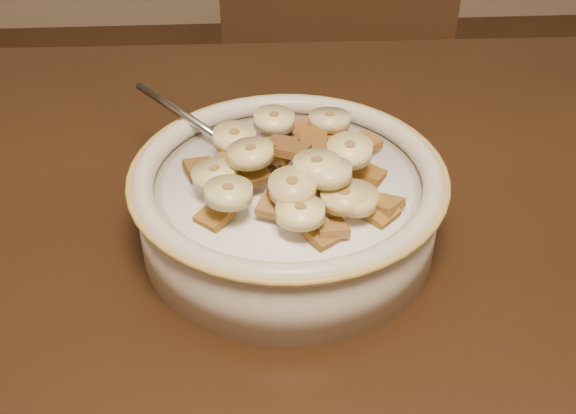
{
  "coord_description": "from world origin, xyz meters",
  "views": [
    {
      "loc": [
        -0.07,
        -0.3,
        1.1
      ],
      "look_at": [
        -0.05,
        0.11,
        0.78
      ],
      "focal_mm": 45.0,
      "sensor_mm": 36.0,
      "label": 1
    }
  ],
  "objects": [
    {
      "name": "cereal_square_23",
      "position": [
        -0.03,
        0.05,
        0.81
      ],
      "size": [
        0.03,
        0.03,
        0.01
      ],
      "primitive_type": "cube",
      "rotation": [
        0.21,
        0.07,
        0.64
      ],
      "color": "brown",
      "rests_on": "milk"
    },
    {
      "name": "cereal_square_17",
      "position": [
        -0.03,
        0.05,
        0.81
      ],
      "size": [
        0.02,
        0.02,
        0.01
      ],
      "primitive_type": "cube",
      "rotation": [
        -0.21,
        0.08,
        0.17
      ],
      "color": "#9B6833",
      "rests_on": "milk"
    },
    {
      "name": "cereal_square_4",
      "position": [
        -0.05,
        0.07,
        0.82
      ],
      "size": [
        0.03,
        0.03,
        0.01
      ],
      "primitive_type": "cube",
      "rotation": [
        0.16,
        0.07,
        0.49
      ],
      "color": "brown",
      "rests_on": "milk"
    },
    {
      "name": "cereal_square_13",
      "position": [
        -0.06,
        0.12,
        0.82
      ],
      "size": [
        0.03,
        0.03,
        0.01
      ],
      "primitive_type": "cube",
      "rotation": [
        -0.07,
        -0.14,
        0.97
      ],
      "color": "olive",
      "rests_on": "milk"
    },
    {
      "name": "banana_slice_0",
      "position": [
        -0.02,
        0.07,
        0.82
      ],
      "size": [
        0.04,
        0.04,
        0.01
      ],
      "primitive_type": "cylinder",
      "rotation": [
        -0.03,
        0.0,
        0.85
      ],
      "color": "#CCBC76",
      "rests_on": "milk"
    },
    {
      "name": "cereal_square_10",
      "position": [
        -0.01,
        0.15,
        0.81
      ],
      "size": [
        0.02,
        0.03,
        0.01
      ],
      "primitive_type": "cube",
      "rotation": [
        -0.23,
        -0.03,
        0.25
      ],
      "color": "#9B672E",
      "rests_on": "milk"
    },
    {
      "name": "chair",
      "position": [
        0.07,
        0.65,
        0.43
      ],
      "size": [
        0.46,
        0.46,
        0.87
      ],
      "primitive_type": "cube",
      "rotation": [
        0.0,
        0.0,
        -0.21
      ],
      "color": "#3B2616",
      "rests_on": "floor"
    },
    {
      "name": "cereal_square_3",
      "position": [
        -0.03,
        0.17,
        0.81
      ],
      "size": [
        0.02,
        0.02,
        0.01
      ],
      "primitive_type": "cube",
      "rotation": [
        0.01,
        0.11,
        1.78
      ],
      "color": "brown",
      "rests_on": "milk"
    },
    {
      "name": "cereal_square_1",
      "position": [
        -0.06,
        0.18,
        0.81
      ],
      "size": [
        0.02,
        0.02,
        0.01
      ],
      "primitive_type": "cube",
      "rotation": [
        -0.2,
        0.12,
        3.08
      ],
      "color": "brown",
      "rests_on": "milk"
    },
    {
      "name": "table",
      "position": [
        0.0,
        0.0,
        0.73
      ],
      "size": [
        1.41,
        0.92,
        0.04
      ],
      "primitive_type": "cube",
      "rotation": [
        0.0,
        0.0,
        -0.01
      ],
      "color": "black",
      "rests_on": "floor"
    },
    {
      "name": "cereal_square_21",
      "position": [
        -0.02,
        0.07,
        0.82
      ],
      "size": [
        0.02,
        0.02,
        0.01
      ],
      "primitive_type": "cube",
      "rotation": [
        -0.15,
        -0.13,
        3.08
      ],
      "color": "brown",
      "rests_on": "milk"
    },
    {
      "name": "milk",
      "position": [
        -0.05,
        0.11,
        0.8
      ],
      "size": [
        0.18,
        0.18,
        0.0
      ],
      "primitive_type": "cylinder",
      "color": "white",
      "rests_on": "cereal_bowl"
    },
    {
      "name": "banana_slice_10",
      "position": [
        -0.05,
        0.07,
        0.83
      ],
      "size": [
        0.04,
        0.04,
        0.01
      ],
      "primitive_type": "cylinder",
      "rotation": [
        0.05,
        -0.11,
        0.89
      ],
      "color": "#E6C379",
      "rests_on": "milk"
    },
    {
      "name": "cereal_square_11",
      "position": [
        0.01,
        0.14,
        0.81
      ],
      "size": [
        0.03,
        0.03,
        0.01
      ],
      "primitive_type": "cube",
      "rotation": [
        -0.03,
        -0.03,
        2.19
      ],
      "color": "#9C5C24",
      "rests_on": "milk"
    },
    {
      "name": "cereal_square_24",
      "position": [
        -0.1,
        0.07,
        0.81
      ],
      "size": [
        0.03,
        0.03,
        0.01
      ],
      "primitive_type": "cube",
      "rotation": [
        -0.2,
        0.06,
        2.39
      ],
      "color": "#955719",
      "rests_on": "milk"
    },
    {
      "name": "cereal_square_9",
      "position": [
        -0.09,
        0.12,
        0.82
      ],
      "size": [
        0.03,
        0.03,
        0.01
      ],
      "primitive_type": "cube",
      "rotation": [
        -0.01,
        0.01,
        2.44
      ],
      "color": "brown",
      "rests_on": "milk"
    },
    {
      "name": "cereal_square_7",
      "position": [
        -0.03,
        0.13,
        0.82
      ],
      "size": [
        0.02,
        0.02,
        0.01
      ],
      "primitive_type": "cube",
      "rotation": [
        0.0,
        -0.0,
        1.86
      ],
      "color": "brown",
      "rests_on": "milk"
    },
    {
      "name": "banana_slice_1",
      "position": [
        -0.02,
        0.16,
        0.82
      ],
      "size": [
        0.04,
        0.04,
        0.01
      ],
      "primitive_type": "cylinder",
      "rotation": [
        -0.12,
        0.07,
        0.42
      ],
      "color": "#CAC185",
      "rests_on": "milk"
    },
    {
      "name": "banana_slice_12",
      "position": [
        -0.06,
        0.16,
        0.82
      ],
      "size": [
        0.04,
        0.04,
        0.01
      ],
      "primitive_type": "cylinder",
      "rotation": [
        0.05,
        0.01,
        1.36
      ],
      "color": "#FFEA9E",
      "rests_on": "milk"
    },
    {
      "name": "cereal_square_16",
      "position": [
        -0.02,
        0.08,
        0.82
      ],
      "size": [
        0.03,
        0.03,
        0.01
      ],
      "primitive_type": "cube",
      "rotation": [
        -0.15,
        0.08,
        1.91
      ],
      "color": "brown",
      "rests_on": "milk"
    },
    {
      "name": "cereal_square_27",
      "position": [
        -0.06,
        0.07,
        0.81
      ],
      "size": [
        0.03,
        0.03,
        0.01
      ],
      "primitive_type": "cube",
      "rotation": [
        -0.14,
        -0.0,
        2.71
      ],
      "color": "olive",
      "rests_on": "milk"
    },
    {
      "name": "banana_slice_3",
      "position": [
        -0.09,
        0.14,
        0.82
      ],
      "size": [
        0.04,
        0.04,
        0.01
      ],
      "primitive_type": "cylinder",
      "rotation": [
        -0.05,
        -0.03,
        3.01
      ],
      "color": "#D9C487",
      "rests_on": "milk"
    },
    {
      "name": "cereal_square_0",
      "position": [
        -0.01,
        0.14,
        0.81
      ],
      "size": [
        0.03,
        0.03,
        0.01
      ],
      "primitive_type": "cube",
      "rotation": [
        0.22,
        -0.12,
        0.73
      ],
      "color": "brown",
      "rests_on": "milk"
    },
    {
      "name": "spoon",
      "position": [
        -0.08,
        0.13,
        0.81
      ],
      "size": [
        0.06,
        0.06,
        0.01
      ],
      "primitive_type": "ellipsoid",
      "rotation": [
        0.0,
        0.0,
        3.95
      ],
      "color": "#98989A",
      "rests_on": "cereal_bowl"
    },
    {
      "name": "cereal_square_15",
      "position": [
        -0.03,
        0.14,
        0.82
      ],
      "size": [
        0.02,
        0.02,
        0.01
      ],
      "primitive_type": "cube",
      "rotation": [
        -0.24,
        -0.1,
        3.0
      ],
      "color": "brown",
      "rests_on": "milk"
    },
    {
      "name": "banana_slice_6",
      "position": [
        -0.1,
        0.09,
        0.82
      ],
      "size": [
        0.04,
        0.04,
        0.01
      ],
      "primitive_type": "cylinder",
      "rotation": [
        -0.13,
        -0.06,
        0.75
      ],
      "color": "#FFE89F",
      "rests_on": "milk"
    },
    {
      "name": "banana_slice_9",
      "position": [
        -0.01,
        0.07,
        0.82
      ],
      "size": [
        0.04,
        0.04,
        0.01
      ],
      "primitive_type": "cylinder",
      "rotation": [
        0.06,
        0.03,
        1.21
      ],
      "color": "#E5CF7C",
      "rests_on": "milk"
    },
    {
      "name": "cereal_square_25",
      "position": [
        -0.05,
        0.11,
        0.83
      ],
      "size": [
        0.03,
        0.03,
        0.01
      ],
      "primitive_type": "cube",
      "rotation": [
        -0.01,
        0.18,
        1.13
      ],
      "color": "brown",
      "rests_on": "milk"
    },
    {
      "name": "banana_slice_8",
      "position": [
        -0.09,
        0.07,
        0.83
      ],
      "size": [
        0.04,
        0.04,
        0.01
      ],
      "primitive_type": "cylinder",
      "rotation": [
        0.07,
        0.02,
        2.4
      ],
      "color": "#F4EB96",
      "rests_on": "milk"
    },
    {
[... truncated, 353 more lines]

